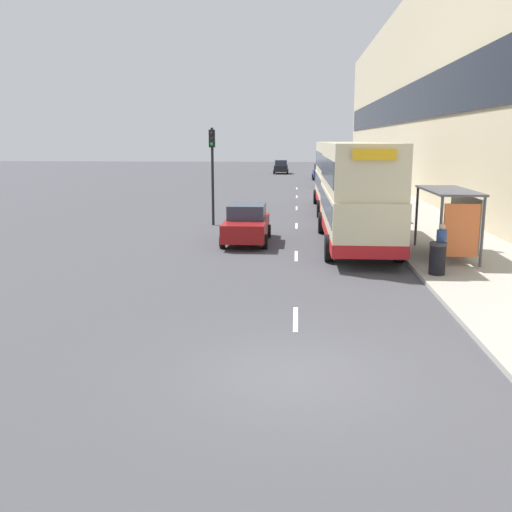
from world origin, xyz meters
TOP-DOWN VIEW (x-y plane):
  - ground_plane at (0.00, 0.00)m, footprint 220.00×220.00m
  - pavement at (6.50, 38.50)m, footprint 5.00×93.00m
  - terrace_facade at (10.49, 38.50)m, footprint 3.10×93.00m
  - lane_mark_0 at (0.00, 3.44)m, footprint 0.12×2.00m
  - lane_mark_1 at (0.00, 11.39)m, footprint 0.12×2.00m
  - lane_mark_2 at (0.00, 19.34)m, footprint 0.12×2.00m
  - lane_mark_3 at (0.00, 27.29)m, footprint 0.12×2.00m
  - lane_mark_4 at (0.00, 35.24)m, footprint 0.12×2.00m
  - lane_mark_5 at (0.00, 43.19)m, footprint 0.12×2.00m
  - bus_shelter at (5.77, 10.97)m, footprint 1.60×4.20m
  - double_decker_bus_near at (2.47, 13.67)m, footprint 2.85×10.20m
  - double_decker_bus_ahead at (2.60, 26.35)m, footprint 2.85×11.14m
  - car_0 at (-2.16, 67.31)m, footprint 1.98×4.04m
  - car_1 at (2.96, 46.04)m, footprint 2.03×3.94m
  - car_2 at (-2.18, 14.32)m, footprint 1.98×4.53m
  - car_3 at (2.79, 55.53)m, footprint 2.10×4.44m
  - pedestrian_at_shelter at (7.03, 12.57)m, footprint 0.34×0.34m
  - pedestrian_1 at (4.70, 8.35)m, footprint 0.32×0.32m
  - pedestrian_2 at (4.57, 15.07)m, footprint 0.35×0.35m
  - litter_bin at (4.55, 8.08)m, footprint 0.55×0.55m
  - traffic_light_far_kerb at (-4.40, 19.37)m, footprint 0.30×0.32m

SIDE VIEW (x-z plane):
  - ground_plane at x=0.00m, z-range 0.00..0.00m
  - lane_mark_0 at x=0.00m, z-range 0.00..0.01m
  - lane_mark_1 at x=0.00m, z-range 0.00..0.01m
  - lane_mark_2 at x=0.00m, z-range 0.00..0.01m
  - lane_mark_3 at x=0.00m, z-range 0.00..0.01m
  - lane_mark_4 at x=0.00m, z-range 0.00..0.01m
  - lane_mark_5 at x=0.00m, z-range 0.00..0.01m
  - pavement at x=6.50m, z-range 0.00..0.14m
  - litter_bin at x=4.55m, z-range 0.14..1.19m
  - car_2 at x=-2.18m, z-range 0.00..1.67m
  - car_0 at x=-2.16m, z-range -0.02..1.79m
  - car_3 at x=2.79m, z-range -0.02..1.81m
  - car_1 at x=2.96m, z-range -0.02..1.82m
  - pedestrian_1 at x=4.70m, z-range 0.16..1.78m
  - pedestrian_at_shelter at x=7.03m, z-range 0.16..1.88m
  - pedestrian_2 at x=4.57m, z-range 0.16..1.94m
  - bus_shelter at x=5.77m, z-range 0.64..3.12m
  - double_decker_bus_near at x=2.47m, z-range 0.13..4.43m
  - double_decker_bus_ahead at x=2.60m, z-range 0.14..4.44m
  - traffic_light_far_kerb at x=-4.40m, z-range 0.86..5.91m
  - terrace_facade at x=10.49m, z-range -0.01..16.39m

